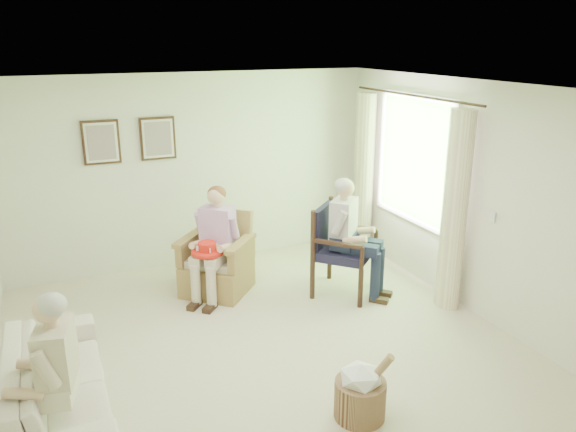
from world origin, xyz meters
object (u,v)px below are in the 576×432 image
at_px(red_hat, 207,250).
at_px(person_wicker, 218,236).
at_px(wood_armchair, 341,245).
at_px(hatbox, 361,391).
at_px(sofa, 56,385).
at_px(person_dark, 349,229).
at_px(person_sofa, 52,367).
at_px(wicker_armchair, 216,267).

bearing_deg(red_hat, person_wicker, 39.28).
bearing_deg(wood_armchair, hatbox, -158.45).
distance_m(sofa, person_dark, 3.55).
height_order(sofa, person_wicker, person_wicker).
distance_m(person_sofa, red_hat, 2.63).
xyz_separation_m(sofa, person_sofa, (0.00, -0.42, 0.42)).
height_order(wicker_armchair, person_dark, person_dark).
bearing_deg(person_sofa, hatbox, 88.19).
relative_size(person_sofa, red_hat, 3.34).
bearing_deg(sofa, hatbox, -114.08).
relative_size(person_wicker, red_hat, 3.54).
bearing_deg(sofa, person_wicker, -48.53).
height_order(wood_armchair, person_wicker, person_wicker).
bearing_deg(sofa, person_sofa, -180.00).
height_order(wicker_armchair, hatbox, wicker_armchair).
distance_m(wood_armchair, person_wicker, 1.51).
xyz_separation_m(sofa, person_wicker, (1.91, 1.69, 0.48)).
bearing_deg(person_wicker, person_sofa, -90.37).
height_order(sofa, hatbox, hatbox).
relative_size(wood_armchair, red_hat, 2.89).
bearing_deg(person_dark, person_sofa, 160.36).
bearing_deg(wicker_armchair, sofa, -94.58).
bearing_deg(person_wicker, person_dark, 18.02).
height_order(sofa, red_hat, red_hat).
xyz_separation_m(person_sofa, hatbox, (2.29, -0.61, -0.46)).
xyz_separation_m(sofa, red_hat, (1.74, 1.55, 0.37)).
height_order(person_dark, person_sofa, person_dark).
bearing_deg(red_hat, person_sofa, -131.48).
bearing_deg(sofa, person_dark, -72.42).
relative_size(person_wicker, hatbox, 2.10).
distance_m(sofa, hatbox, 2.51).
bearing_deg(red_hat, wood_armchair, -11.00).
height_order(person_wicker, red_hat, person_wicker).
xyz_separation_m(wicker_armchair, person_sofa, (-1.91, -2.24, 0.39)).
bearing_deg(hatbox, wood_armchair, 65.04).
relative_size(person_sofa, hatbox, 1.99).
bearing_deg(hatbox, person_dark, 63.20).
relative_size(wicker_armchair, person_dark, 0.69).
bearing_deg(wicker_armchair, person_sofa, -88.67).
relative_size(person_dark, hatbox, 2.27).
bearing_deg(wood_armchair, person_dark, -133.49).
bearing_deg(wood_armchair, wicker_armchair, 114.29).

